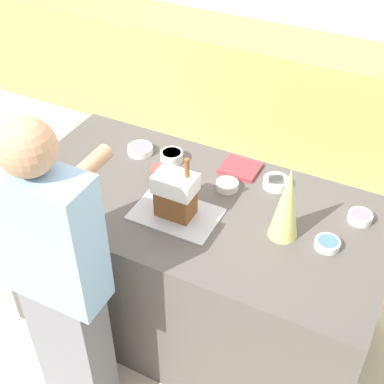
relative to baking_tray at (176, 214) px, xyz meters
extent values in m
plane|color=beige|center=(0.05, 0.12, -0.91)|extent=(12.00, 12.00, 0.00)
cube|color=tan|center=(0.05, 2.06, -0.44)|extent=(6.00, 0.60, 0.95)
cube|color=#514C47|center=(0.05, 0.12, -0.46)|extent=(1.89, 0.95, 0.91)
cube|color=#B2B2BC|center=(0.00, 0.00, 0.00)|extent=(0.41, 0.28, 0.01)
cube|color=brown|center=(0.00, 0.00, 0.07)|extent=(0.17, 0.12, 0.14)
cube|color=white|center=(0.00, 0.00, 0.19)|extent=(0.19, 0.14, 0.09)
cylinder|color=brown|center=(0.05, 0.02, 0.28)|extent=(0.02, 0.02, 0.10)
cone|color=#DBD675|center=(0.50, 0.10, 0.19)|extent=(0.14, 0.14, 0.38)
cylinder|color=white|center=(0.35, 0.42, 0.02)|extent=(0.13, 0.13, 0.05)
cylinder|color=green|center=(0.35, 0.42, 0.04)|extent=(0.11, 0.11, 0.01)
cylinder|color=silver|center=(0.14, 0.29, 0.02)|extent=(0.11, 0.11, 0.04)
cylinder|color=pink|center=(0.14, 0.29, 0.03)|extent=(0.09, 0.09, 0.01)
cylinder|color=white|center=(0.80, 0.36, 0.02)|extent=(0.11, 0.11, 0.04)
cylinder|color=pink|center=(0.80, 0.36, 0.03)|extent=(0.09, 0.09, 0.01)
cylinder|color=white|center=(-0.42, 0.37, 0.02)|extent=(0.14, 0.14, 0.04)
cylinder|color=pink|center=(-0.42, 0.37, 0.03)|extent=(0.11, 0.11, 0.01)
cylinder|color=white|center=(0.71, 0.11, 0.01)|extent=(0.11, 0.11, 0.04)
cylinder|color=#4770DB|center=(0.71, 0.11, 0.03)|extent=(0.09, 0.09, 0.01)
cylinder|color=silver|center=(-0.23, 0.38, 0.02)|extent=(0.12, 0.12, 0.05)
cylinder|color=yellow|center=(-0.23, 0.38, 0.04)|extent=(0.10, 0.10, 0.01)
cube|color=#B23338|center=(0.14, 0.47, 0.01)|extent=(0.20, 0.17, 0.02)
cylinder|color=#B24238|center=(-0.20, 0.19, 0.04)|extent=(0.09, 0.09, 0.08)
cube|color=slate|center=(-0.27, -0.57, -0.50)|extent=(0.34, 0.19, 0.81)
cube|color=#8CB7E0|center=(-0.27, -0.57, 0.22)|extent=(0.44, 0.20, 0.64)
sphere|color=tan|center=(-0.27, -0.57, 0.65)|extent=(0.22, 0.22, 0.22)
cylinder|color=tan|center=(-0.27, -0.35, 0.36)|extent=(0.07, 0.44, 0.07)
camera|label=1|loc=(0.93, -1.67, 1.71)|focal=50.00mm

